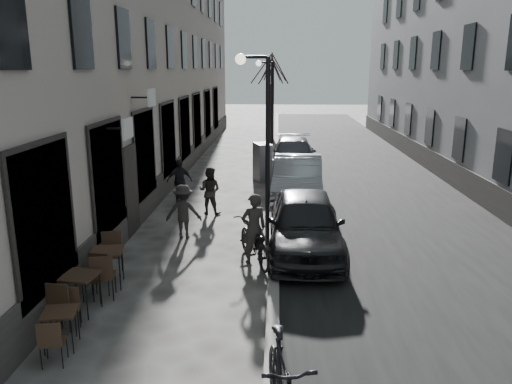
# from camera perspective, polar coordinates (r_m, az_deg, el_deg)

# --- Properties ---
(ground) EXTENTS (120.00, 120.00, 0.00)m
(ground) POSITION_cam_1_polar(r_m,az_deg,el_deg) (8.46, 0.36, -20.03)
(ground) COLOR #3B3835
(ground) RESTS_ON ground
(road) EXTENTS (7.30, 60.00, 0.00)m
(road) POSITION_cam_1_polar(r_m,az_deg,el_deg) (23.76, 11.13, 2.26)
(road) COLOR black
(road) RESTS_ON ground
(kerb) EXTENTS (0.25, 60.00, 0.12)m
(kerb) POSITION_cam_1_polar(r_m,az_deg,el_deg) (23.48, 2.29, 2.51)
(kerb) COLOR slate
(kerb) RESTS_ON ground
(streetlamp_near) EXTENTS (0.90, 0.28, 5.09)m
(streetlamp_near) POSITION_cam_1_polar(r_m,az_deg,el_deg) (13.11, 0.60, 7.11)
(streetlamp_near) COLOR black
(streetlamp_near) RESTS_ON ground
(streetlamp_far) EXTENTS (0.90, 0.28, 5.09)m
(streetlamp_far) POSITION_cam_1_polar(r_m,az_deg,el_deg) (25.06, 1.52, 10.40)
(streetlamp_far) COLOR black
(streetlamp_far) RESTS_ON ground
(tree_near) EXTENTS (2.40, 2.40, 5.70)m
(tree_near) POSITION_cam_1_polar(r_m,az_deg,el_deg) (28.01, 1.80, 13.86)
(tree_near) COLOR black
(tree_near) RESTS_ON ground
(tree_far) EXTENTS (2.40, 2.40, 5.70)m
(tree_far) POSITION_cam_1_polar(r_m,az_deg,el_deg) (34.01, 1.93, 13.88)
(tree_far) COLOR black
(tree_far) RESTS_ON ground
(bistro_set_a) EXTENTS (0.65, 1.42, 0.82)m
(bistro_set_a) POSITION_cam_1_polar(r_m,az_deg,el_deg) (9.52, -21.42, -14.01)
(bistro_set_a) COLOR black
(bistro_set_a) RESTS_ON ground
(bistro_set_b) EXTENTS (0.74, 1.65, 0.95)m
(bistro_set_b) POSITION_cam_1_polar(r_m,az_deg,el_deg) (10.60, -19.41, -10.47)
(bistro_set_b) COLOR black
(bistro_set_b) RESTS_ON ground
(bistro_set_c) EXTENTS (0.81, 1.74, 1.00)m
(bistro_set_c) POSITION_cam_1_polar(r_m,az_deg,el_deg) (11.63, -16.60, -7.89)
(bistro_set_c) COLOR black
(bistro_set_c) RESTS_ON ground
(utility_cabinet) EXTENTS (0.91, 1.21, 1.62)m
(utility_cabinet) POSITION_cam_1_polar(r_m,az_deg,el_deg) (21.38, 0.77, 3.43)
(utility_cabinet) COLOR #59595B
(utility_cabinet) RESTS_ON ground
(bicycle) EXTENTS (1.43, 2.18, 1.08)m
(bicycle) POSITION_cam_1_polar(r_m,az_deg,el_deg) (12.44, -0.25, -5.69)
(bicycle) COLOR black
(bicycle) RESTS_ON ground
(cyclist_rider) EXTENTS (0.76, 0.63, 1.77)m
(cyclist_rider) POSITION_cam_1_polar(r_m,az_deg,el_deg) (12.33, -0.25, -4.19)
(cyclist_rider) COLOR #272522
(cyclist_rider) RESTS_ON ground
(pedestrian_near) EXTENTS (0.89, 0.76, 1.57)m
(pedestrian_near) POSITION_cam_1_polar(r_m,az_deg,el_deg) (16.56, -5.31, 0.16)
(pedestrian_near) COLOR #272321
(pedestrian_near) RESTS_ON ground
(pedestrian_mid) EXTENTS (1.04, 0.63, 1.56)m
(pedestrian_mid) POSITION_cam_1_polar(r_m,az_deg,el_deg) (14.25, -8.28, -2.25)
(pedestrian_mid) COLOR #272422
(pedestrian_mid) RESTS_ON ground
(pedestrian_far) EXTENTS (1.00, 0.77, 1.58)m
(pedestrian_far) POSITION_cam_1_polar(r_m,az_deg,el_deg) (18.11, -8.75, 1.26)
(pedestrian_far) COLOR black
(pedestrian_far) RESTS_ON ground
(car_near) EXTENTS (1.95, 4.75, 1.61)m
(car_near) POSITION_cam_1_polar(r_m,az_deg,el_deg) (13.05, 5.65, -3.58)
(car_near) COLOR black
(car_near) RESTS_ON ground
(car_mid) EXTENTS (1.96, 4.98, 1.62)m
(car_mid) POSITION_cam_1_polar(r_m,az_deg,el_deg) (18.18, 4.77, 1.49)
(car_mid) COLOR #93979B
(car_mid) RESTS_ON ground
(car_far) EXTENTS (2.18, 5.18, 1.49)m
(car_far) POSITION_cam_1_polar(r_m,az_deg,el_deg) (23.62, 4.27, 4.25)
(car_far) COLOR #3D4049
(car_far) RESTS_ON ground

